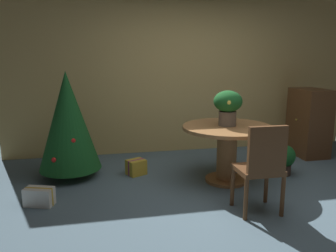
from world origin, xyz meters
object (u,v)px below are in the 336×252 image
(round_dining_table, at_px, (227,143))
(flower_vase, at_px, (228,105))
(potted_plant, at_px, (284,158))
(wooden_chair_near, at_px, (262,165))
(wooden_cabinet, at_px, (309,122))
(holiday_tree, at_px, (68,121))
(gift_box_gold, at_px, (136,167))
(gift_box_cream, at_px, (39,197))

(round_dining_table, relative_size, flower_vase, 2.56)
(potted_plant, bearing_deg, wooden_chair_near, -130.14)
(wooden_chair_near, bearing_deg, potted_plant, 49.86)
(wooden_chair_near, distance_m, wooden_cabinet, 2.53)
(wooden_cabinet, distance_m, potted_plant, 1.23)
(flower_vase, bearing_deg, holiday_tree, 164.58)
(wooden_chair_near, bearing_deg, flower_vase, 89.83)
(round_dining_table, relative_size, potted_plant, 2.73)
(round_dining_table, distance_m, potted_plant, 0.92)
(holiday_tree, height_order, wooden_cabinet, holiday_tree)
(round_dining_table, bearing_deg, holiday_tree, 163.75)
(flower_vase, xyz_separation_m, wooden_cabinet, (1.76, 0.84, -0.46))
(round_dining_table, xyz_separation_m, potted_plant, (0.87, 0.08, -0.28))
(gift_box_gold, bearing_deg, gift_box_cream, -146.19)
(wooden_chair_near, bearing_deg, gift_box_cream, 163.71)
(flower_vase, height_order, potted_plant, flower_vase)
(wooden_chair_near, relative_size, potted_plant, 2.26)
(wooden_chair_near, xyz_separation_m, gift_box_cream, (-2.28, 0.67, -0.43))
(wooden_chair_near, relative_size, holiday_tree, 0.67)
(holiday_tree, relative_size, potted_plant, 3.38)
(wooden_cabinet, bearing_deg, round_dining_table, -153.66)
(flower_vase, distance_m, holiday_tree, 2.10)
(holiday_tree, relative_size, wooden_cabinet, 1.30)
(gift_box_gold, relative_size, gift_box_cream, 0.88)
(gift_box_gold, height_order, potted_plant, potted_plant)
(round_dining_table, height_order, flower_vase, flower_vase)
(wooden_chair_near, distance_m, gift_box_gold, 1.88)
(round_dining_table, relative_size, wooden_chair_near, 1.21)
(wooden_cabinet, bearing_deg, gift_box_cream, -164.06)
(round_dining_table, xyz_separation_m, gift_box_cream, (-2.28, -0.28, -0.41))
(potted_plant, bearing_deg, gift_box_cream, -173.37)
(wooden_chair_near, height_order, gift_box_cream, wooden_chair_near)
(wooden_chair_near, relative_size, wooden_cabinet, 0.87)
(flower_vase, bearing_deg, round_dining_table, -95.43)
(flower_vase, bearing_deg, gift_box_cream, -172.19)
(wooden_cabinet, relative_size, potted_plant, 2.59)
(gift_box_gold, height_order, gift_box_cream, gift_box_gold)
(round_dining_table, height_order, gift_box_cream, round_dining_table)
(round_dining_table, bearing_deg, flower_vase, 84.57)
(holiday_tree, bearing_deg, wooden_chair_near, -37.39)
(holiday_tree, xyz_separation_m, gift_box_gold, (0.88, -0.10, -0.67))
(flower_vase, bearing_deg, gift_box_gold, 157.98)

